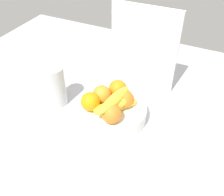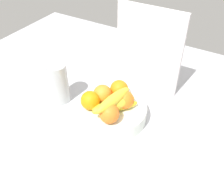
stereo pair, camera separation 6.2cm
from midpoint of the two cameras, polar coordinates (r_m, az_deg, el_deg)
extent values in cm
cube|color=#B4B5BB|center=(101.81, -1.08, -4.90)|extent=(180.00, 140.00, 3.00)
cylinder|color=white|center=(98.59, -1.81, -3.15)|extent=(26.31, 26.31, 5.93)
sphere|color=orange|center=(96.75, -3.97, 0.90)|extent=(7.11, 7.11, 7.11)
sphere|color=orange|center=(93.66, -6.72, -0.87)|extent=(7.11, 7.11, 7.11)
sphere|color=orange|center=(88.42, -2.16, -3.55)|extent=(7.11, 7.11, 7.11)
sphere|color=orange|center=(94.17, 0.87, -0.28)|extent=(7.11, 7.11, 7.11)
sphere|color=orange|center=(98.92, -0.51, 2.03)|extent=(7.11, 7.11, 7.11)
ellipsoid|color=yellow|center=(93.70, -1.19, -1.79)|extent=(15.23, 14.44, 4.00)
ellipsoid|color=yellow|center=(90.84, -1.32, -1.55)|extent=(12.20, 16.62, 4.00)
ellipsoid|color=yellow|center=(89.55, -1.43, -0.41)|extent=(6.82, 17.43, 4.00)
cube|color=silver|center=(107.73, 5.34, 10.76)|extent=(28.02, 2.23, 36.00)
cylinder|color=#B8BCBD|center=(104.78, -14.04, 2.53)|extent=(7.75, 7.75, 17.22)
camera|label=1|loc=(0.03, -91.90, -1.60)|focal=41.21mm
camera|label=2|loc=(0.03, 88.10, 1.60)|focal=41.21mm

